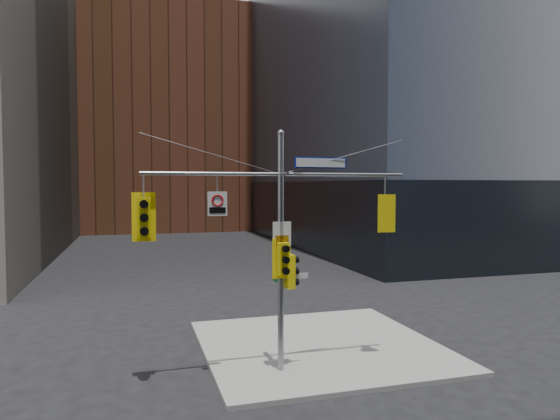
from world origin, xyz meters
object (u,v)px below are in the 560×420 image
traffic_light_pole_front (283,259)px  regulatory_sign_arm (217,203)px  signal_assembly (281,228)px  traffic_light_west_arm (144,217)px  street_sign_blade (321,163)px  traffic_light_pole_side (291,271)px  traffic_light_east_arm (385,213)px

traffic_light_pole_front → regulatory_sign_arm: regulatory_sign_arm is taller
signal_assembly → traffic_light_west_arm: (-3.90, 0.01, 0.38)m
signal_assembly → regulatory_sign_arm: (-1.88, -0.02, 0.75)m
street_sign_blade → traffic_light_west_arm: bearing=174.8°
signal_assembly → traffic_light_pole_front: (-0.00, -0.27, -0.89)m
traffic_light_pole_side → regulatory_sign_arm: regulatory_sign_arm is taller
signal_assembly → traffic_light_east_arm: (3.41, 0.00, 0.38)m
traffic_light_pole_side → street_sign_blade: (0.93, -0.01, 3.25)m
traffic_light_pole_front → street_sign_blade: street_sign_blade is taller
regulatory_sign_arm → street_sign_blade: bearing=2.6°
traffic_light_west_arm → regulatory_sign_arm: (2.02, -0.03, 0.37)m
traffic_light_east_arm → street_sign_blade: 2.65m
traffic_light_pole_side → street_sign_blade: 3.38m
traffic_light_east_arm → street_sign_blade: size_ratio=0.69×
signal_assembly → street_sign_blade: size_ratio=4.64×
street_sign_blade → regulatory_sign_arm: (-3.14, -0.02, -1.18)m
traffic_light_west_arm → traffic_light_east_arm: size_ratio=1.15×
traffic_light_east_arm → regulatory_sign_arm: size_ratio=1.71×
signal_assembly → street_sign_blade: bearing=0.1°
traffic_light_pole_side → traffic_light_pole_front: bearing=124.1°
traffic_light_west_arm → regulatory_sign_arm: regulatory_sign_arm is taller
signal_assembly → regulatory_sign_arm: signal_assembly is taller
traffic_light_pole_front → traffic_light_west_arm: bearing=171.1°
signal_assembly → traffic_light_east_arm: 3.43m
signal_assembly → traffic_light_west_arm: bearing=179.8°
traffic_light_west_arm → traffic_light_pole_front: size_ratio=1.14×
traffic_light_west_arm → traffic_light_pole_front: 4.11m
regulatory_sign_arm → traffic_light_west_arm: bearing=-178.7°
signal_assembly → traffic_light_pole_side: signal_assembly is taller
traffic_light_pole_side → traffic_light_pole_front: traffic_light_pole_front is taller
traffic_light_west_arm → traffic_light_east_arm: 7.31m
signal_assembly → regulatory_sign_arm: bearing=-179.4°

